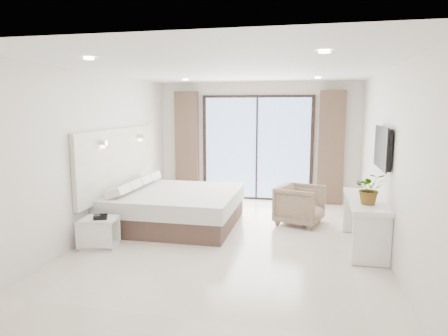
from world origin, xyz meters
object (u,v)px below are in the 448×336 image
(armchair, at_px, (300,203))
(console_desk, at_px, (365,212))
(bed, at_px, (175,207))
(nightstand, at_px, (100,233))

(armchair, bearing_deg, console_desk, -121.01)
(bed, bearing_deg, console_desk, -10.05)
(nightstand, bearing_deg, armchair, 25.32)
(bed, xyz_separation_m, console_desk, (3.23, -0.57, 0.24))
(console_desk, distance_m, armchair, 1.49)
(console_desk, height_order, armchair, armchair)
(bed, xyz_separation_m, armchair, (2.24, 0.53, 0.07))
(nightstand, relative_size, armchair, 0.70)
(armchair, bearing_deg, nightstand, 139.80)
(bed, relative_size, armchair, 2.82)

